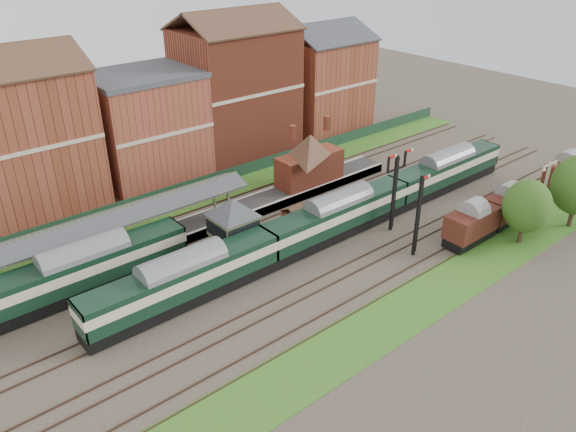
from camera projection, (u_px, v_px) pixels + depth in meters
ground at (282, 260)px, 51.32m from camera, size 160.00×160.00×0.00m
grass_back at (191, 201)px, 62.16m from camera, size 90.00×4.50×0.06m
grass_front at (381, 324)px, 43.16m from camera, size 90.00×5.00×0.06m
fence at (181, 189)px, 63.18m from camera, size 90.00×0.12×1.50m
platform at (180, 233)px, 54.87m from camera, size 55.00×3.40×1.00m
signal_box at (233, 227)px, 50.33m from camera, size 5.40×5.40×6.00m
brick_hut at (300, 220)px, 55.80m from camera, size 3.20×2.64×2.94m
station_building at (310, 158)px, 62.89m from camera, size 8.10×8.10×5.90m
canopy at (116, 214)px, 49.56m from camera, size 26.00×3.89×4.08m
semaphore_bracket at (394, 188)px, 54.28m from camera, size 3.60×0.25×8.18m
semaphore_siding at (418, 215)px, 50.31m from camera, size 1.23×0.25×8.00m
yard_lamp at (544, 190)px, 55.26m from camera, size 2.60×0.22×7.00m
town_backdrop at (144, 121)px, 64.91m from camera, size 69.00×10.00×16.00m
dmu_train at (338, 215)px, 54.22m from camera, size 51.50×2.71×3.96m
platform_railcar at (86, 268)px, 45.89m from camera, size 17.30×2.73×3.99m
goods_van_a at (471, 224)px, 53.29m from camera, size 5.79×2.51×3.51m
goods_van_b at (507, 206)px, 56.87m from camera, size 5.58×2.42×3.39m
goods_van_c at (566, 173)px, 63.76m from camera, size 6.14×2.66×3.73m
tree_far at (527, 206)px, 52.34m from camera, size 4.46×4.46×6.51m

